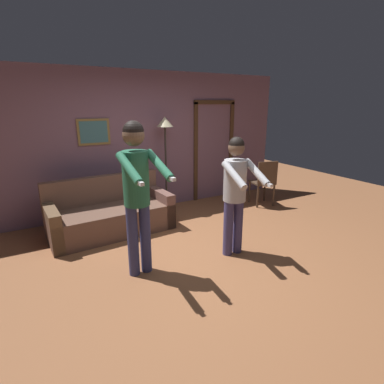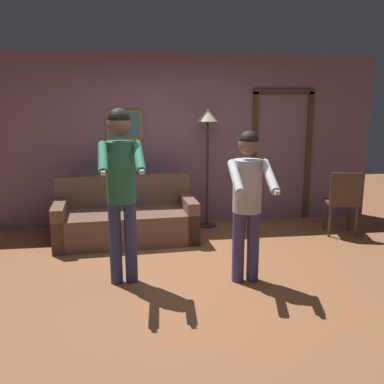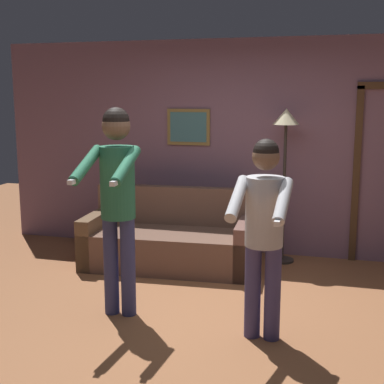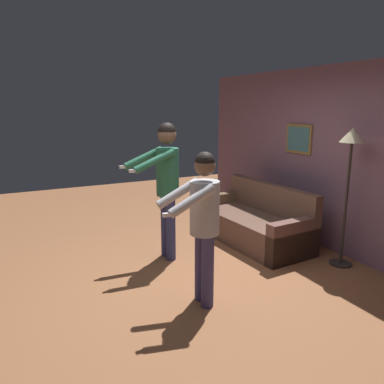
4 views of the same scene
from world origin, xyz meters
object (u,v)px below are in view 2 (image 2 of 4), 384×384
(torchiere_lamp, at_px, (208,132))
(person_standing_right, at_px, (248,194))
(dining_chair_distant, at_px, (343,200))
(couch, at_px, (126,221))
(person_standing_left, at_px, (121,178))

(torchiere_lamp, xyz_separation_m, person_standing_right, (0.05, -2.10, -0.49))
(torchiere_lamp, bearing_deg, dining_chair_distant, -21.59)
(torchiere_lamp, bearing_deg, couch, -157.41)
(person_standing_right, distance_m, dining_chair_distant, 2.29)
(couch, height_order, person_standing_right, person_standing_right)
(person_standing_right, relative_size, dining_chair_distant, 1.73)
(couch, distance_m, person_standing_left, 1.68)
(torchiere_lamp, distance_m, dining_chair_distant, 2.18)
(person_standing_left, height_order, dining_chair_distant, person_standing_left)
(couch, relative_size, dining_chair_distant, 2.10)
(couch, height_order, dining_chair_distant, dining_chair_distant)
(couch, bearing_deg, dining_chair_distant, -4.00)
(couch, bearing_deg, person_standing_left, -90.33)
(couch, xyz_separation_m, person_standing_right, (1.28, -1.58, 0.69))
(couch, xyz_separation_m, dining_chair_distant, (3.06, -0.21, 0.25))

